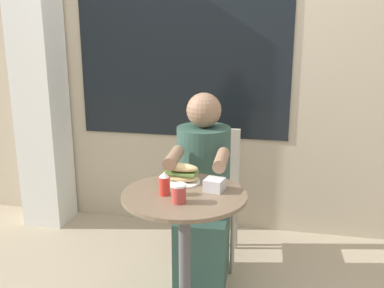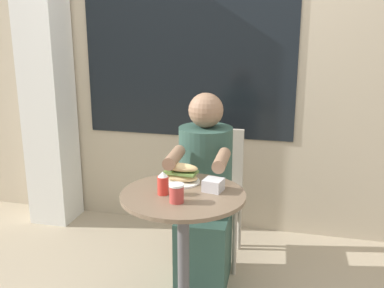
% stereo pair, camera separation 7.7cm
% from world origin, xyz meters
% --- Properties ---
extents(storefront_wall, '(8.00, 0.09, 2.80)m').
position_xyz_m(storefront_wall, '(-0.00, 1.30, 1.40)').
color(storefront_wall, '#B7A88E').
rests_on(storefront_wall, ground_plane).
extents(lattice_pillar, '(0.31, 0.31, 2.40)m').
position_xyz_m(lattice_pillar, '(-1.36, 1.09, 1.20)').
color(lattice_pillar, silver).
rests_on(lattice_pillar, ground_plane).
extents(cafe_table, '(0.61, 0.61, 0.76)m').
position_xyz_m(cafe_table, '(0.00, 0.00, 0.54)').
color(cafe_table, brown).
rests_on(cafe_table, ground_plane).
extents(diner_chair, '(0.40, 0.40, 0.87)m').
position_xyz_m(diner_chair, '(0.00, 0.83, 0.52)').
color(diner_chair, '#ADA393').
rests_on(diner_chair, ground_plane).
extents(seated_diner, '(0.34, 0.58, 1.17)m').
position_xyz_m(seated_diner, '(0.01, 0.48, 0.51)').
color(seated_diner, '#2D4C42').
rests_on(seated_diner, ground_plane).
extents(sandwich_on_plate, '(0.20, 0.20, 0.10)m').
position_xyz_m(sandwich_on_plate, '(-0.05, 0.15, 0.80)').
color(sandwich_on_plate, white).
rests_on(sandwich_on_plate, cafe_table).
extents(drink_cup, '(0.07, 0.07, 0.09)m').
position_xyz_m(drink_cup, '(-0.00, -0.12, 0.80)').
color(drink_cup, '#B73D38').
rests_on(drink_cup, cafe_table).
extents(napkin_box, '(0.11, 0.11, 0.06)m').
position_xyz_m(napkin_box, '(0.14, 0.07, 0.79)').
color(napkin_box, silver).
rests_on(napkin_box, cafe_table).
extents(condiment_bottle, '(0.05, 0.05, 0.11)m').
position_xyz_m(condiment_bottle, '(-0.09, -0.04, 0.81)').
color(condiment_bottle, red).
rests_on(condiment_bottle, cafe_table).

